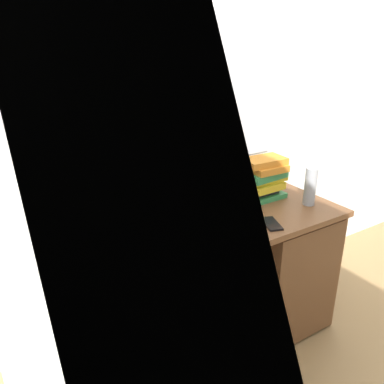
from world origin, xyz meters
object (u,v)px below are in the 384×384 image
(keyboard, at_px, (156,217))
(mug, at_px, (80,237))
(water_bottle, at_px, (310,187))
(laptop, at_px, (180,153))
(cell_phone, at_px, (271,224))
(desk, at_px, (256,261))
(computer_mouse, at_px, (248,200))
(book_stack_keyboard_riser, at_px, (156,231))
(book_stack_side, at_px, (262,177))
(book_stack_tall, at_px, (185,188))

(keyboard, distance_m, mug, 0.33)
(water_bottle, bearing_deg, laptop, 149.69)
(laptop, relative_size, cell_phone, 2.38)
(desk, height_order, computer_mouse, computer_mouse)
(book_stack_keyboard_riser, distance_m, cell_phone, 0.55)
(laptop, height_order, water_bottle, laptop)
(keyboard, relative_size, mug, 3.53)
(book_stack_side, bearing_deg, desk, -133.00)
(desk, bearing_deg, mug, 175.05)
(desk, relative_size, computer_mouse, 14.16)
(desk, xyz_separation_m, book_stack_tall, (-0.35, 0.16, 0.45))
(book_stack_side, distance_m, laptop, 0.48)
(book_stack_keyboard_riser, relative_size, mug, 1.87)
(computer_mouse, distance_m, cell_phone, 0.26)
(book_stack_tall, relative_size, mug, 1.93)
(book_stack_tall, distance_m, book_stack_keyboard_riser, 0.36)
(mug, height_order, cell_phone, mug)
(book_stack_keyboard_riser, relative_size, cell_phone, 1.64)
(book_stack_side, height_order, water_bottle, book_stack_side)
(water_bottle, height_order, cell_phone, water_bottle)
(laptop, relative_size, computer_mouse, 3.11)
(book_stack_side, relative_size, water_bottle, 1.27)
(desk, distance_m, book_stack_keyboard_riser, 0.74)
(keyboard, bearing_deg, computer_mouse, 14.47)
(computer_mouse, relative_size, cell_phone, 0.76)
(book_stack_tall, height_order, computer_mouse, book_stack_tall)
(cell_phone, bearing_deg, water_bottle, 33.02)
(laptop, distance_m, mug, 0.63)
(book_stack_tall, relative_size, book_stack_side, 0.92)
(keyboard, bearing_deg, book_stack_tall, 41.55)
(book_stack_keyboard_riser, bearing_deg, keyboard, -7.12)
(water_bottle, bearing_deg, book_stack_keyboard_riser, 175.47)
(book_stack_tall, bearing_deg, desk, -25.02)
(computer_mouse, height_order, water_bottle, water_bottle)
(book_stack_tall, distance_m, cell_phone, 0.45)
(book_stack_tall, relative_size, computer_mouse, 2.21)
(book_stack_keyboard_riser, xyz_separation_m, mug, (-0.29, 0.13, -0.00))
(book_stack_tall, bearing_deg, book_stack_side, -9.05)
(desk, height_order, keyboard, keyboard)
(laptop, distance_m, computer_mouse, 0.44)
(desk, relative_size, book_stack_keyboard_riser, 6.62)
(water_bottle, xyz_separation_m, cell_phone, (-0.33, -0.07, -0.09))
(desk, height_order, book_stack_side, book_stack_side)
(book_stack_keyboard_riser, relative_size, keyboard, 0.53)
(desk, height_order, book_stack_tall, book_stack_tall)
(cell_phone, bearing_deg, mug, -177.79)
(book_stack_tall, height_order, cell_phone, book_stack_tall)
(mug, bearing_deg, laptop, 13.77)
(book_stack_keyboard_riser, height_order, keyboard, keyboard)
(book_stack_side, bearing_deg, laptop, 163.87)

